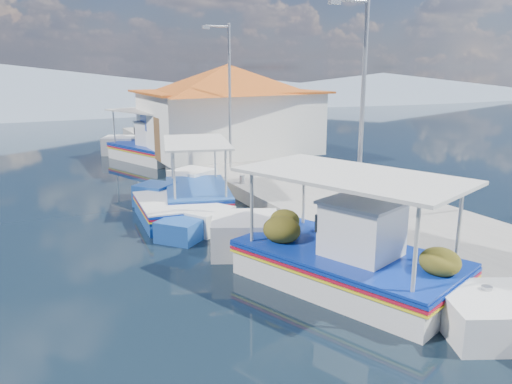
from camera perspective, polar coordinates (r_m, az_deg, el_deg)
name	(u,v)px	position (r m, az deg, el deg)	size (l,w,h in m)	color
ground	(235,301)	(10.80, -2.44, -12.15)	(160.00, 160.00, 0.00)	black
quay	(318,195)	(18.36, 7.02, -0.37)	(5.00, 44.00, 0.50)	#9E9B94
bollards	(277,195)	(16.60, 2.35, -0.38)	(0.20, 17.20, 0.30)	#A5A8AD
main_caique	(346,261)	(11.50, 10.15, -7.71)	(4.47, 8.03, 2.83)	white
caique_green_canopy	(196,197)	(17.59, -6.77, -0.54)	(3.23, 6.67, 2.58)	white
caique_blue_hull	(166,212)	(16.30, -10.11, -2.25)	(1.93, 5.58, 1.00)	#194899
caique_far	(151,150)	(27.05, -11.80, 4.66)	(4.21, 7.78, 2.89)	white
harbor_building	(228,107)	(26.01, -3.16, 9.54)	(10.49, 10.49, 4.40)	white
lamp_post_near	(360,102)	(13.76, 11.64, 9.92)	(1.21, 0.14, 6.00)	#A5A8AD
lamp_post_far	(228,89)	(21.61, -3.22, 11.51)	(1.21, 0.14, 6.00)	#A5A8AD
mountain_ridge	(101,90)	(65.80, -17.10, 10.94)	(171.40, 96.00, 5.50)	slate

